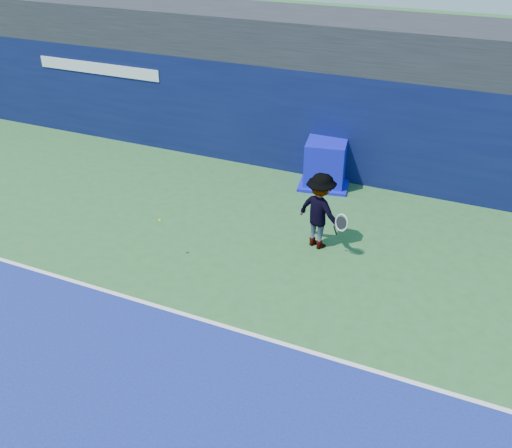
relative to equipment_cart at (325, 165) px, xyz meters
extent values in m
plane|color=#2C622E|center=(-0.72, -9.63, -0.59)|extent=(80.00, 80.00, 0.00)
cube|color=white|center=(-0.72, -6.63, -0.58)|extent=(24.00, 0.10, 0.01)
cube|color=black|center=(-0.72, 1.87, 3.01)|extent=(36.00, 3.00, 1.20)
cube|color=#0B123C|center=(-0.72, 0.87, 0.91)|extent=(36.00, 1.00, 3.00)
cube|color=white|center=(-7.72, 0.36, 1.76)|extent=(4.50, 0.04, 0.35)
cube|color=#0D0EC2|center=(0.00, 0.00, 0.06)|extent=(1.25, 1.25, 1.29)
cube|color=#0D0EBF|center=(0.00, 0.00, -0.54)|extent=(1.56, 1.56, 0.09)
imported|color=silver|center=(0.88, -3.16, 0.32)|extent=(1.33, 1.05, 1.81)
cylinder|color=black|center=(1.33, -3.41, 0.06)|extent=(0.09, 0.16, 0.29)
torus|color=white|center=(1.47, -3.46, 0.31)|extent=(0.33, 0.19, 0.32)
cylinder|color=black|center=(1.47, -3.46, 0.31)|extent=(0.28, 0.14, 0.27)
sphere|color=#B2CF17|center=(-2.08, -5.13, 0.42)|extent=(0.06, 0.06, 0.06)
camera|label=1|loc=(4.14, -14.01, 6.45)|focal=40.00mm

